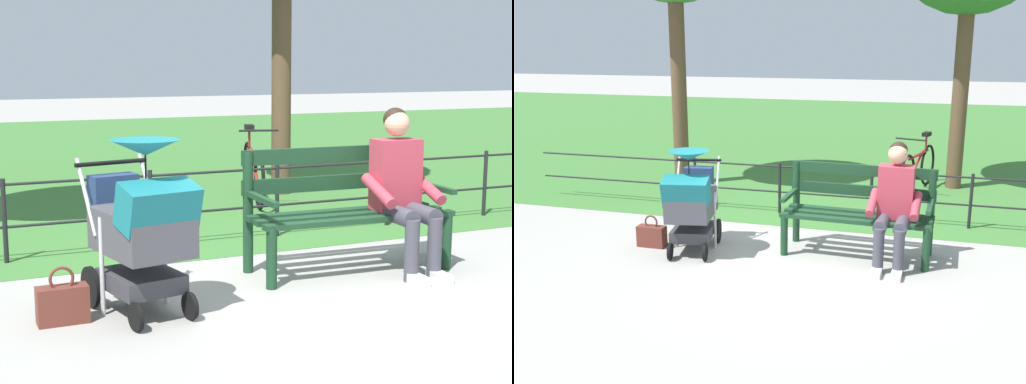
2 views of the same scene
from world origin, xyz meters
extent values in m
plane|color=#9E9B93|center=(0.00, 0.00, 0.00)|extent=(60.00, 60.00, 0.00)
cube|color=#3D7533|center=(0.00, -8.80, 0.00)|extent=(40.00, 16.00, 0.01)
cube|color=#193D23|center=(-0.61, -0.18, 0.45)|extent=(1.60, 0.17, 0.04)
cube|color=#193D23|center=(-0.61, 0.00, 0.45)|extent=(1.60, 0.17, 0.04)
cube|color=#193D23|center=(-0.60, 0.18, 0.45)|extent=(1.60, 0.17, 0.04)
cube|color=#193D23|center=(-0.62, -0.28, 0.67)|extent=(1.60, 0.10, 0.12)
cube|color=#193D23|center=(-0.62, -0.28, 0.90)|extent=(1.60, 0.10, 0.12)
cylinder|color=#193D23|center=(-1.35, 0.23, 0.23)|extent=(0.08, 0.08, 0.45)
cylinder|color=#193D23|center=(-1.37, -0.25, 0.47)|extent=(0.08, 0.08, 0.95)
cube|color=#193D23|center=(-1.35, 0.03, 0.63)|extent=(0.07, 0.56, 0.04)
cylinder|color=#193D23|center=(0.15, 0.17, 0.23)|extent=(0.08, 0.08, 0.45)
cylinder|color=#193D23|center=(0.13, -0.31, 0.47)|extent=(0.08, 0.08, 0.95)
cube|color=#193D23|center=(0.14, -0.03, 0.63)|extent=(0.07, 0.56, 0.04)
cylinder|color=#42424C|center=(-1.09, 0.22, 0.47)|extent=(0.16, 0.41, 0.14)
cylinder|color=#42424C|center=(-0.89, 0.22, 0.47)|extent=(0.16, 0.41, 0.14)
cylinder|color=#42424C|center=(-1.09, 0.42, 0.24)|extent=(0.11, 0.11, 0.47)
cylinder|color=#42424C|center=(-0.89, 0.42, 0.24)|extent=(0.11, 0.11, 0.47)
cube|color=silver|center=(-1.08, 0.50, 0.04)|extent=(0.11, 0.22, 0.07)
cube|color=silver|center=(-0.88, 0.50, 0.04)|extent=(0.11, 0.22, 0.07)
cube|color=#B23847|center=(-1.00, 0.00, 0.75)|extent=(0.37, 0.24, 0.56)
cylinder|color=#B23847|center=(-1.22, 0.13, 0.65)|extent=(0.11, 0.43, 0.23)
cylinder|color=#B23847|center=(-0.78, 0.11, 0.65)|extent=(0.11, 0.43, 0.23)
sphere|color=tan|center=(-1.00, 0.00, 1.15)|extent=(0.20, 0.20, 0.20)
sphere|color=black|center=(-1.01, -0.03, 1.18)|extent=(0.19, 0.19, 0.19)
cylinder|color=black|center=(0.99, -0.02, 0.14)|extent=(0.08, 0.28, 0.28)
cylinder|color=black|center=(1.44, 0.07, 0.14)|extent=(0.08, 0.28, 0.28)
cylinder|color=black|center=(0.91, 0.58, 0.09)|extent=(0.06, 0.18, 0.18)
cylinder|color=black|center=(1.29, 0.65, 0.09)|extent=(0.06, 0.18, 0.18)
cube|color=#38383D|center=(1.16, 0.32, 0.22)|extent=(0.51, 0.59, 0.12)
cylinder|color=silver|center=(0.95, 0.18, 0.33)|extent=(0.03, 0.03, 0.65)
cylinder|color=silver|center=(1.40, 0.26, 0.33)|extent=(0.03, 0.03, 0.65)
cube|color=#47474C|center=(1.15, 0.34, 0.55)|extent=(0.58, 0.75, 0.28)
cube|color=#19727A|center=(1.11, 0.57, 0.75)|extent=(0.53, 0.39, 0.33)
cylinder|color=black|center=(1.24, -0.10, 0.95)|extent=(0.52, 0.13, 0.03)
cylinder|color=silver|center=(0.99, -0.04, 0.75)|extent=(0.08, 0.30, 0.49)
cylinder|color=silver|center=(1.44, 0.05, 0.75)|extent=(0.08, 0.30, 0.49)
cone|color=#19727A|center=(1.14, 0.42, 1.10)|extent=(0.52, 0.52, 0.10)
cylinder|color=black|center=(1.14, 0.42, 0.92)|extent=(0.01, 0.01, 0.30)
cube|color=navy|center=(1.23, -0.08, 0.73)|extent=(0.34, 0.22, 0.28)
cube|color=brown|center=(1.67, 0.32, 0.12)|extent=(0.32, 0.14, 0.24)
torus|color=brown|center=(1.67, 0.32, 0.29)|extent=(0.16, 0.02, 0.16)
cylinder|color=black|center=(-3.06, -1.36, 0.35)|extent=(0.04, 0.04, 0.70)
cylinder|color=black|center=(-1.83, -1.36, 0.35)|extent=(0.04, 0.04, 0.70)
cylinder|color=black|center=(-0.61, -1.36, 0.35)|extent=(0.04, 0.04, 0.70)
cylinder|color=black|center=(0.61, -1.36, 0.35)|extent=(0.04, 0.04, 0.70)
cylinder|color=black|center=(1.83, -1.36, 0.35)|extent=(0.04, 0.04, 0.70)
cylinder|color=black|center=(0.00, -1.36, 0.65)|extent=(8.56, 0.02, 0.02)
cylinder|color=black|center=(0.00, -1.36, 0.30)|extent=(8.56, 0.02, 0.02)
cylinder|color=brown|center=(-1.68, -3.51, 1.50)|extent=(0.24, 0.24, 3.00)
torus|color=black|center=(-1.00, -2.63, 0.33)|extent=(0.22, 0.65, 0.66)
torus|color=black|center=(-1.27, -3.59, 0.33)|extent=(0.22, 0.65, 0.66)
cylinder|color=maroon|center=(-1.13, -3.11, 0.58)|extent=(0.28, 0.88, 0.04)
cylinder|color=maroon|center=(-1.10, -3.02, 0.43)|extent=(0.21, 0.61, 0.38)
cylinder|color=maroon|center=(-1.23, -3.45, 0.68)|extent=(0.03, 0.03, 0.30)
cube|color=black|center=(-1.23, -3.45, 0.85)|extent=(0.15, 0.22, 0.06)
cylinder|color=black|center=(-1.01, -2.68, 0.88)|extent=(0.43, 0.14, 0.02)
camera|label=1|loc=(2.43, 5.07, 1.63)|focal=54.08mm
camera|label=2|loc=(-1.36, 6.05, 2.28)|focal=41.24mm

